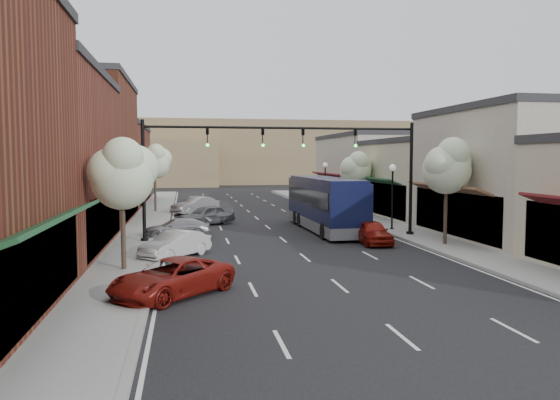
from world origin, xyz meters
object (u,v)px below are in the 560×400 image
tree_left_far (155,161)px  signal_mast_left (186,162)px  lamp_post_near (392,186)px  tree_right_far (356,169)px  lamp_post_far (325,177)px  coach_bus (325,203)px  parked_car_a (172,278)px  signal_mast_right (374,162)px  parked_car_e (195,205)px  parked_car_c (177,228)px  parked_car_d (206,215)px  tree_right_near (448,165)px  tree_left_near (123,173)px  red_hatchback (372,232)px  parked_car_b (175,244)px

tree_left_far → signal_mast_left: bearing=-81.7°
lamp_post_near → tree_right_far: bearing=86.7°
lamp_post_far → coach_bus: (-4.32, -16.43, -1.16)m
parked_car_a → tree_left_far: bearing=138.5°
tree_left_far → lamp_post_far: size_ratio=1.38×
lamp_post_near → coach_bus: bearing=166.0°
signal_mast_left → coach_bus: bearing=21.5°
signal_mast_right → tree_left_far: signal_mast_right is taller
signal_mast_right → parked_car_e: bearing=122.6°
parked_car_c → parked_car_a: bearing=-5.7°
lamp_post_far → parked_car_d: size_ratio=1.04×
tree_right_near → parked_car_c: tree_right_near is taller
signal_mast_left → tree_left_far: signal_mast_left is taller
tree_left_near → tree_left_far: bearing=90.0°
signal_mast_right → lamp_post_far: 20.19m
parked_car_a → parked_car_c: bearing=134.7°
signal_mast_left → lamp_post_near: signal_mast_left is taller
red_hatchback → parked_car_d: (-8.86, 10.45, 0.05)m
signal_mast_right → coach_bus: signal_mast_right is taller
tree_left_near → parked_car_a: size_ratio=1.20×
parked_car_e → lamp_post_near: bearing=-0.0°
tree_right_far → parked_car_e: size_ratio=1.20×
tree_right_near → tree_left_far: size_ratio=0.97×
lamp_post_near → parked_car_a: bearing=-133.0°
lamp_post_far → parked_car_a: size_ratio=0.94×
tree_left_near → coach_bus: bearing=44.8°
tree_right_near → parked_car_e: (-13.16, 20.39, -3.70)m
signal_mast_right → parked_car_a: 17.66m
signal_mast_left → parked_car_e: signal_mast_left is taller
signal_mast_left → parked_car_e: 16.81m
tree_left_near → parked_car_e: bearing=82.0°
signal_mast_left → parked_car_c: signal_mast_left is taller
tree_right_near → coach_bus: bearing=122.5°
tree_right_near → tree_right_far: bearing=90.0°
signal_mast_right → parked_car_b: 13.39m
signal_mast_left → tree_right_far: 18.39m
signal_mast_right → parked_car_d: size_ratio=1.93×
parked_car_a → parked_car_c: parked_car_a is taller
tree_left_far → lamp_post_near: 22.33m
parked_car_c → signal_mast_right: bearing=74.8°
lamp_post_near → coach_bus: 4.60m
coach_bus → parked_car_a: size_ratio=2.45×
parked_car_a → tree_right_far: bearing=103.9°
tree_right_far → lamp_post_far: tree_right_far is taller
tree_left_far → red_hatchback: 24.43m
parked_car_c → red_hatchback: bearing=62.3°
tree_right_near → lamp_post_far: bearing=91.3°
parked_car_b → tree_right_far: bearing=90.4°
tree_left_far → signal_mast_right: bearing=-52.3°
coach_bus → parked_car_c: bearing=-171.5°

